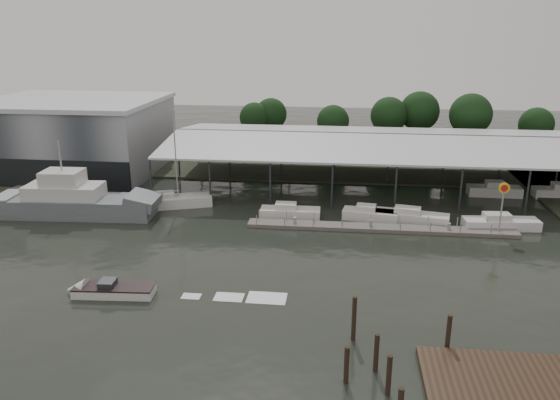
# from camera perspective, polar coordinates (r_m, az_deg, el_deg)

# --- Properties ---
(ground) EXTENTS (200.00, 200.00, 0.00)m
(ground) POSITION_cam_1_polar(r_m,az_deg,el_deg) (50.14, -6.35, -6.47)
(ground) COLOR black
(ground) RESTS_ON ground
(land_strip_far) EXTENTS (140.00, 30.00, 0.30)m
(land_strip_far) POSITION_cam_1_polar(r_m,az_deg,el_deg) (89.51, -0.45, 4.60)
(land_strip_far) COLOR #3D4332
(land_strip_far) RESTS_ON ground
(land_strip_west) EXTENTS (20.00, 40.00, 0.30)m
(land_strip_west) POSITION_cam_1_polar(r_m,az_deg,el_deg) (92.38, -26.95, 3.06)
(land_strip_west) COLOR #3D4332
(land_strip_west) RESTS_ON ground
(storage_warehouse) EXTENTS (24.50, 20.50, 10.50)m
(storage_warehouse) POSITION_cam_1_polar(r_m,az_deg,el_deg) (85.26, -20.66, 6.36)
(storage_warehouse) COLOR gray
(storage_warehouse) RESTS_ON ground
(covered_boat_shed) EXTENTS (58.24, 24.00, 6.96)m
(covered_boat_shed) POSITION_cam_1_polar(r_m,az_deg,el_deg) (74.18, 11.40, 6.25)
(covered_boat_shed) COLOR silver
(covered_boat_shed) RESTS_ON ground
(trawler_dock) EXTENTS (3.00, 18.00, 0.50)m
(trawler_dock) POSITION_cam_1_polar(r_m,az_deg,el_deg) (74.07, -27.07, -0.09)
(trawler_dock) COLOR #605B54
(trawler_dock) RESTS_ON ground
(floating_dock) EXTENTS (28.00, 2.00, 1.40)m
(floating_dock) POSITION_cam_1_polar(r_m,az_deg,el_deg) (58.31, 10.42, -2.90)
(floating_dock) COLOR #605B54
(floating_dock) RESTS_ON ground
(shell_fuel_sign) EXTENTS (1.10, 0.18, 5.55)m
(shell_fuel_sign) POSITION_cam_1_polar(r_m,az_deg,el_deg) (59.25, 22.27, 0.17)
(shell_fuel_sign) COLOR #949699
(shell_fuel_sign) RESTS_ON ground
(grey_trawler) EXTENTS (18.60, 5.49, 8.84)m
(grey_trawler) POSITION_cam_1_polar(r_m,az_deg,el_deg) (65.51, -20.54, -0.18)
(grey_trawler) COLOR slate
(grey_trawler) RESTS_ON ground
(white_sailboat) EXTENTS (9.02, 5.40, 11.67)m
(white_sailboat) POSITION_cam_1_polar(r_m,az_deg,el_deg) (65.81, -11.09, -0.13)
(white_sailboat) COLOR silver
(white_sailboat) RESTS_ON ground
(speedboat_underway) EXTENTS (18.04, 3.31, 2.00)m
(speedboat_underway) POSITION_cam_1_polar(r_m,az_deg,el_deg) (46.13, -17.61, -8.97)
(speedboat_underway) COLOR silver
(speedboat_underway) RESTS_ON ground
(moored_cruiser_0) EXTENTS (6.68, 2.32, 1.70)m
(moored_cruiser_0) POSITION_cam_1_polar(r_m,az_deg,el_deg) (60.95, 1.02, -1.27)
(moored_cruiser_0) COLOR silver
(moored_cruiser_0) RESTS_ON ground
(moored_cruiser_1) EXTENTS (6.28, 3.06, 1.70)m
(moored_cruiser_1) POSITION_cam_1_polar(r_m,az_deg,el_deg) (61.11, 9.35, -1.46)
(moored_cruiser_1) COLOR silver
(moored_cruiser_1) RESTS_ON ground
(moored_cruiser_2) EXTENTS (8.16, 3.76, 1.70)m
(moored_cruiser_2) POSITION_cam_1_polar(r_m,az_deg,el_deg) (61.24, 13.54, -1.69)
(moored_cruiser_2) COLOR silver
(moored_cruiser_2) RESTS_ON ground
(moored_cruiser_3) EXTENTS (7.94, 2.87, 1.70)m
(moored_cruiser_3) POSITION_cam_1_polar(r_m,az_deg,el_deg) (62.16, 22.03, -2.24)
(moored_cruiser_3) COLOR silver
(moored_cruiser_3) RESTS_ON ground
(mooring_pilings) EXTENTS (6.97, 9.13, 3.85)m
(mooring_pilings) POSITION_cam_1_polar(r_m,az_deg,el_deg) (35.21, 10.87, -16.09)
(mooring_pilings) COLOR #35251A
(mooring_pilings) RESTS_ON ground
(horizon_tree_line) EXTENTS (65.72, 10.69, 10.19)m
(horizon_tree_line) POSITION_cam_1_polar(r_m,az_deg,el_deg) (94.97, 15.99, 8.32)
(horizon_tree_line) COLOR black
(horizon_tree_line) RESTS_ON ground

